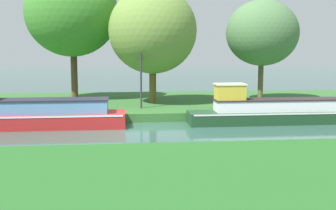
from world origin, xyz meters
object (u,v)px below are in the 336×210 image
(forest_barge, at_px, (292,111))
(red_narrowboat, at_px, (29,114))
(willow_tree_centre, at_px, (153,30))
(lamp_post, at_px, (141,69))
(willow_tree_left, at_px, (71,12))
(willow_tree_right, at_px, (262,33))

(forest_barge, relative_size, red_narrowboat, 1.24)
(willow_tree_centre, distance_m, lamp_post, 2.79)
(forest_barge, height_order, lamp_post, lamp_post)
(red_narrowboat, xyz_separation_m, willow_tree_left, (1.13, 6.84, 4.84))
(willow_tree_centre, bearing_deg, lamp_post, -111.44)
(forest_barge, distance_m, willow_tree_right, 6.44)
(red_narrowboat, relative_size, willow_tree_centre, 1.29)
(willow_tree_left, bearing_deg, willow_tree_right, -8.26)
(lamp_post, bearing_deg, willow_tree_centre, 68.56)
(red_narrowboat, xyz_separation_m, willow_tree_right, (11.93, 5.27, 3.64))
(red_narrowboat, relative_size, willow_tree_left, 1.06)
(willow_tree_left, relative_size, willow_tree_centre, 1.22)
(forest_barge, distance_m, red_narrowboat, 11.64)
(willow_tree_right, height_order, lamp_post, willow_tree_right)
(willow_tree_right, bearing_deg, willow_tree_centre, -173.14)
(forest_barge, bearing_deg, lamp_post, 158.52)
(willow_tree_centre, xyz_separation_m, willow_tree_right, (6.30, 0.76, -0.08))
(willow_tree_left, bearing_deg, lamp_post, -47.99)
(forest_barge, relative_size, willow_tree_left, 1.31)
(willow_tree_centre, bearing_deg, forest_barge, -36.87)
(willow_tree_right, bearing_deg, lamp_post, -159.60)
(willow_tree_centre, height_order, lamp_post, willow_tree_centre)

